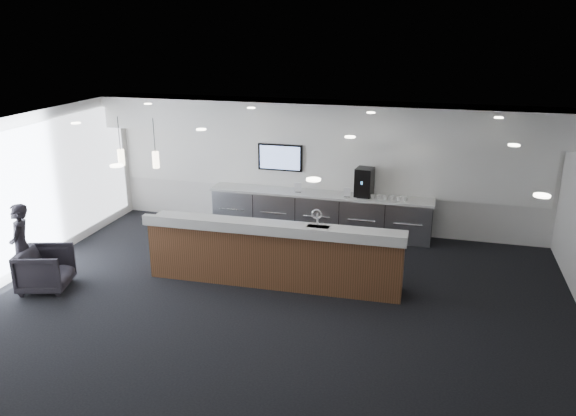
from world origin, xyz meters
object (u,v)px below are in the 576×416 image
(service_counter, at_px, (274,254))
(armchair, at_px, (45,269))
(lounge_guest, at_px, (21,247))
(coffee_machine, at_px, (364,182))

(service_counter, bearing_deg, armchair, -162.71)
(service_counter, relative_size, armchair, 5.62)
(armchair, height_order, lounge_guest, lounge_guest)
(service_counter, height_order, coffee_machine, coffee_machine)
(armchair, relative_size, lounge_guest, 0.53)
(coffee_machine, xyz_separation_m, lounge_guest, (-5.55, -4.18, -0.47))
(service_counter, relative_size, coffee_machine, 7.51)
(service_counter, height_order, armchair, service_counter)
(coffee_machine, xyz_separation_m, armchair, (-5.14, -4.14, -0.88))
(coffee_machine, bearing_deg, service_counter, -106.59)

